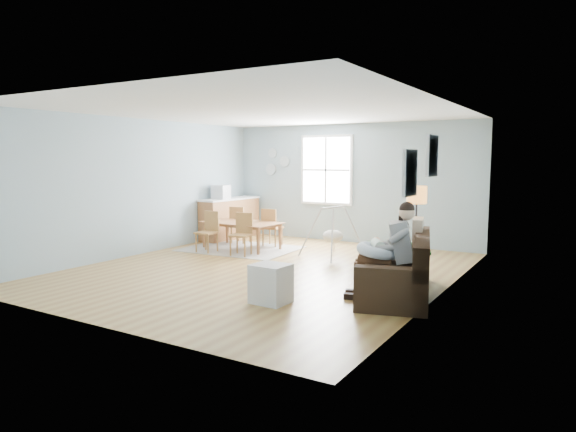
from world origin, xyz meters
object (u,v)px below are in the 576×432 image
Objects in this scene: floor_lamp at (417,203)px; chair_se at (242,232)px; father at (389,247)px; toddler at (396,242)px; chair_ne at (271,225)px; monitor at (221,192)px; chair_nw at (239,223)px; storage_cube at (270,283)px; sofa at (400,274)px; dining_table at (241,236)px; counter at (230,218)px; chair_sw at (209,229)px; baby_swing at (333,235)px.

floor_lamp is 3.73m from chair_se.
toddler is at bearing 99.49° from father.
monitor reaches higher than chair_ne.
chair_se is (-3.54, 1.11, -0.24)m from toddler.
chair_nw is (-4.42, 2.19, -0.24)m from toddler.
chair_ne is at bearing 93.10° from chair_se.
storage_cube is at bearing -48.68° from chair_nw.
sofa reaches higher than storage_cube.
chair_nw reaches higher than chair_ne.
dining_table is 0.72m from chair_se.
chair_nw is at bearing -38.44° from counter.
sofa reaches higher than chair_sw.
father is 4.60m from chair_ne.
dining_table is 2.11m from baby_swing.
dining_table is at bearing -122.35° from chair_ne.
floor_lamp is (0.09, 0.66, 0.52)m from toddler.
monitor reaches higher than baby_swing.
chair_ne is at bearing 156.71° from floor_lamp.
monitor is (-0.00, -0.33, 0.64)m from counter.
chair_nw is at bearing 171.12° from baby_swing.
monitor is (-5.16, 2.88, 0.42)m from father.
floor_lamp is 1.77× the size of chair_se.
storage_cube is 5.52m from monitor.
baby_swing is (2.54, -0.40, -0.03)m from chair_nw.
toddler is at bearing -31.94° from chair_ne.
father is at bearing 36.53° from storage_cube.
toddler is at bearing -26.36° from chair_nw.
monitor is at bearing 150.87° from father.
counter is (-5.21, 2.88, 0.19)m from sofa.
storage_cube is at bearing -57.21° from chair_ne.
monitor reaches higher than toddler.
baby_swing is (-1.97, 1.14, -0.80)m from floor_lamp.
chair_se is at bearing 162.65° from toddler.
floor_lamp reaches higher than toddler.
toddler is 2.61m from baby_swing.
monitor is (-0.66, 0.19, 0.67)m from chair_nw.
chair_se is 2.22m from counter.
floor_lamp is 1.79× the size of chair_sw.
toddler reaches higher than storage_cube.
storage_cube is at bearing -78.41° from baby_swing.
chair_nw is 0.95m from monitor.
chair_sw is (-4.48, 1.23, 0.17)m from sofa.
toddler is 4.33m from dining_table.
sofa is at bearing -20.22° from dining_table.
sofa is 0.53m from father.
baby_swing is (1.66, 0.69, -0.03)m from chair_se.
sofa is 0.47m from toddler.
chair_nw is at bearing 152.57° from sofa.
baby_swing is at bearing 150.00° from floor_lamp.
storage_cube is 4.87m from chair_nw.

